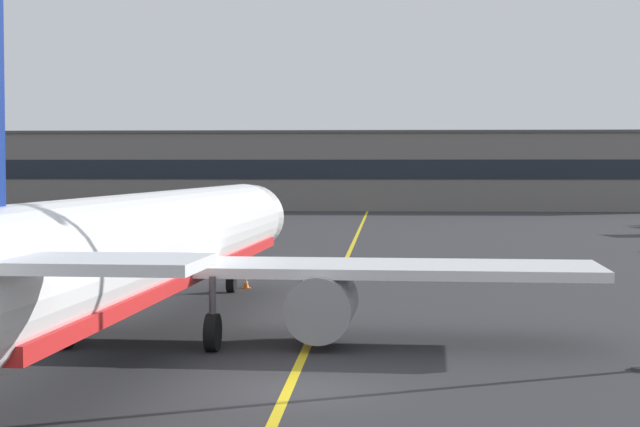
% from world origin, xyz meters
% --- Properties ---
extents(ground_plane, '(400.00, 400.00, 0.00)m').
position_xyz_m(ground_plane, '(0.00, 0.00, 0.00)').
color(ground_plane, '#2D2D30').
extents(taxiway_centreline, '(2.84, 179.99, 0.01)m').
position_xyz_m(taxiway_centreline, '(0.00, 30.00, 0.00)').
color(taxiway_centreline, yellow).
rests_on(taxiway_centreline, ground).
extents(airliner_foreground, '(32.22, 41.52, 11.65)m').
position_xyz_m(airliner_foreground, '(-5.97, 8.04, 3.37)').
color(airliner_foreground, white).
rests_on(airliner_foreground, ground).
extents(safety_cone_by_nose_gear, '(0.44, 0.44, 0.55)m').
position_xyz_m(safety_cone_by_nose_gear, '(-4.62, 24.48, 0.26)').
color(safety_cone_by_nose_gear, orange).
rests_on(safety_cone_by_nose_gear, ground).
extents(terminal_building, '(114.93, 12.40, 11.63)m').
position_xyz_m(terminal_building, '(-5.66, 125.11, 5.82)').
color(terminal_building, slate).
rests_on(terminal_building, ground).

